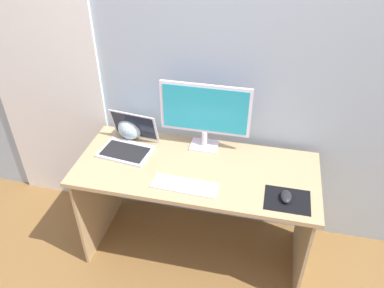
{
  "coord_description": "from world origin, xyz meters",
  "views": [
    {
      "loc": [
        0.37,
        -1.76,
        2.21
      ],
      "look_at": [
        -0.02,
        -0.02,
        0.94
      ],
      "focal_mm": 35.45,
      "sensor_mm": 36.0,
      "label": 1
    }
  ],
  "objects_px": {
    "keyboard_external": "(185,186)",
    "fishbowl": "(131,127)",
    "laptop": "(129,143)",
    "monitor": "(205,113)",
    "mouse": "(286,197)"
  },
  "relations": [
    {
      "from": "keyboard_external",
      "to": "fishbowl",
      "type": "bearing_deg",
      "value": 141.31
    },
    {
      "from": "keyboard_external",
      "to": "mouse",
      "type": "bearing_deg",
      "value": 4.08
    },
    {
      "from": "monitor",
      "to": "keyboard_external",
      "type": "relative_size",
      "value": 1.48
    },
    {
      "from": "fishbowl",
      "to": "mouse",
      "type": "relative_size",
      "value": 1.72
    },
    {
      "from": "monitor",
      "to": "keyboard_external",
      "type": "distance_m",
      "value": 0.48
    },
    {
      "from": "mouse",
      "to": "fishbowl",
      "type": "bearing_deg",
      "value": 158.13
    },
    {
      "from": "keyboard_external",
      "to": "mouse",
      "type": "distance_m",
      "value": 0.57
    },
    {
      "from": "keyboard_external",
      "to": "mouse",
      "type": "height_order",
      "value": "mouse"
    },
    {
      "from": "fishbowl",
      "to": "mouse",
      "type": "xyz_separation_m",
      "value": [
        1.04,
        -0.39,
        -0.06
      ]
    },
    {
      "from": "laptop",
      "to": "keyboard_external",
      "type": "bearing_deg",
      "value": -32.13
    },
    {
      "from": "keyboard_external",
      "to": "monitor",
      "type": "bearing_deg",
      "value": 87.72
    },
    {
      "from": "fishbowl",
      "to": "mouse",
      "type": "height_order",
      "value": "fishbowl"
    },
    {
      "from": "fishbowl",
      "to": "keyboard_external",
      "type": "relative_size",
      "value": 0.45
    },
    {
      "from": "fishbowl",
      "to": "keyboard_external",
      "type": "height_order",
      "value": "fishbowl"
    },
    {
      "from": "laptop",
      "to": "mouse",
      "type": "distance_m",
      "value": 1.04
    }
  ]
}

